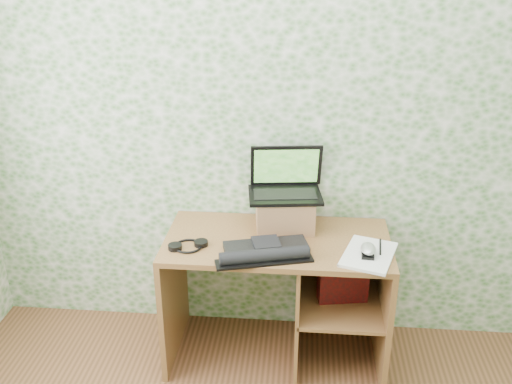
# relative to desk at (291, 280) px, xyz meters

# --- Properties ---
(wall_back) EXTENTS (3.50, 0.00, 3.50)m
(wall_back) POSITION_rel_desk_xyz_m (-0.08, 0.28, 0.82)
(wall_back) COLOR silver
(wall_back) RESTS_ON ground
(desk) EXTENTS (1.20, 0.60, 0.75)m
(desk) POSITION_rel_desk_xyz_m (0.00, 0.00, 0.00)
(desk) COLOR brown
(desk) RESTS_ON floor
(riser) EXTENTS (0.34, 0.29, 0.19)m
(riser) POSITION_rel_desk_xyz_m (-0.05, 0.12, 0.36)
(riser) COLOR #8F6040
(riser) RESTS_ON desk
(laptop) EXTENTS (0.42, 0.32, 0.26)m
(laptop) POSITION_rel_desk_xyz_m (-0.05, 0.16, 0.52)
(laptop) COLOR black
(laptop) RESTS_ON riser
(keyboard) EXTENTS (0.49, 0.36, 0.07)m
(keyboard) POSITION_rel_desk_xyz_m (-0.13, -0.20, 0.29)
(keyboard) COLOR black
(keyboard) RESTS_ON desk
(headphones) EXTENTS (0.20, 0.19, 0.03)m
(headphones) POSITION_rel_desk_xyz_m (-0.53, -0.16, 0.28)
(headphones) COLOR black
(headphones) RESTS_ON desk
(notepad) EXTENTS (0.32, 0.39, 0.02)m
(notepad) POSITION_rel_desk_xyz_m (0.39, -0.16, 0.28)
(notepad) COLOR white
(notepad) RESTS_ON desk
(mouse) EXTENTS (0.08, 0.13, 0.04)m
(mouse) POSITION_rel_desk_xyz_m (0.38, -0.18, 0.30)
(mouse) COLOR silver
(mouse) RESTS_ON notepad
(pen) EXTENTS (0.03, 0.16, 0.01)m
(pen) POSITION_rel_desk_xyz_m (0.45, -0.10, 0.29)
(pen) COLOR black
(pen) RESTS_ON notepad
(red_box) EXTENTS (0.28, 0.13, 0.32)m
(red_box) POSITION_rel_desk_xyz_m (0.28, -0.03, 0.07)
(red_box) COLOR maroon
(red_box) RESTS_ON desk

